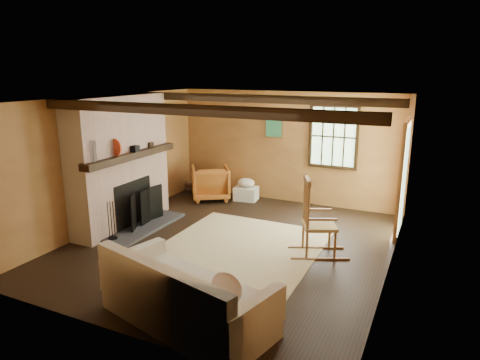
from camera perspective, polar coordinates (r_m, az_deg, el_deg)
The scene contains 10 objects.
ground at distance 7.24m, azimuth -1.24°, elevation -8.57°, with size 5.50×5.50×0.00m, color black.
room_envelope at distance 6.90m, azimuth 1.28°, elevation 4.47°, with size 5.02×5.52×2.44m.
fireplace at distance 8.10m, azimuth -15.54°, elevation 1.61°, with size 1.02×2.30×2.40m.
rug at distance 6.99m, azimuth -0.50°, elevation -9.40°, with size 2.50×3.00×0.01m, color #CAB487.
rocking_chair at distance 6.79m, azimuth 10.15°, elevation -5.60°, with size 1.02×0.81×1.26m.
sofa at distance 5.08m, azimuth -7.48°, elevation -15.61°, with size 2.25×1.42×0.84m.
firewood_pile at distance 10.17m, azimuth -5.63°, elevation -1.06°, with size 0.66×0.12×0.24m.
laundry_basket at distance 9.56m, azimuth 0.82°, elevation -1.81°, with size 0.50×0.38×0.30m, color white.
basket_pillow at distance 9.50m, azimuth 0.82°, elevation -0.37°, with size 0.39×0.32×0.20m, color silver.
armchair at distance 9.62m, azimuth -3.96°, elevation -0.35°, with size 0.80×0.83×0.75m, color #BF6026.
Camera 1 is at (2.99, -5.95, 2.84)m, focal length 32.00 mm.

